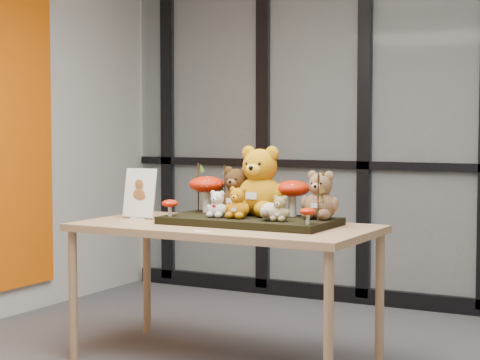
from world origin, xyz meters
The scene contains 22 objects.
room_shell centered at (0.00, 0.00, 1.68)m, with size 5.00×5.00×5.00m.
glass_partition centered at (0.00, 2.47, 1.42)m, with size 4.90×0.06×2.78m.
display_table centered at (-0.59, 0.57, 0.73)m, with size 1.69×0.85×0.79m.
diorama_tray centered at (-0.46, 0.64, 0.81)m, with size 0.97×0.49×0.04m, color black.
bear_pooh_yellow centered at (-0.46, 0.76, 1.05)m, with size 0.34×0.30×0.44m, color #C4820C, non-canonical shape.
bear_brown_medium centered at (-0.61, 0.76, 0.99)m, with size 0.23×0.21×0.30m, color #3F260F, non-canonical shape.
bear_tan_back centered at (-0.07, 0.75, 0.98)m, with size 0.22×0.20×0.29m, color brown, non-canonical shape.
bear_small_yellow centered at (-0.49, 0.55, 0.93)m, with size 0.15×0.13×0.19m, color #C4750B, non-canonical shape.
bear_white_bow centered at (-0.62, 0.55, 0.92)m, with size 0.13×0.12×0.17m, color white, non-canonical shape.
bear_beige_small centered at (-0.22, 0.54, 0.91)m, with size 0.12×0.11×0.15m, color #968450, non-canonical shape.
plush_cream_hedgehog centered at (-0.28, 0.54, 0.89)m, with size 0.08×0.08×0.11m, color beige, non-canonical shape.
mushroom_back_left centered at (-0.81, 0.76, 0.95)m, with size 0.21×0.21×0.24m, color #A61905, non-canonical shape.
mushroom_back_right centered at (-0.27, 0.80, 0.95)m, with size 0.20×0.20×0.23m, color #A61905, non-canonical shape.
mushroom_front_left centered at (-0.89, 0.47, 0.89)m, with size 0.09×0.09×0.11m, color #A61905, non-canonical shape.
mushroom_front_right centered at (-0.03, 0.48, 0.88)m, with size 0.09×0.09×0.10m, color #A61905, non-canonical shape.
sprig_green_far_left centered at (-0.87, 0.77, 0.98)m, with size 0.05×0.05×0.29m, color #1D3E0E, non-canonical shape.
sprig_green_mid_left centered at (-0.72, 0.82, 0.97)m, with size 0.05×0.05×0.28m, color #1D3E0E, non-canonical shape.
sprig_dry_far_right centered at (-0.06, 0.74, 0.97)m, with size 0.05×0.05×0.27m, color brown, non-canonical shape.
sprig_dry_mid_right centered at (-0.03, 0.61, 0.96)m, with size 0.05×0.05×0.26m, color brown, non-canonical shape.
sprig_green_centre centered at (-0.53, 0.83, 0.95)m, with size 0.05×0.05×0.23m, color #1D3E0E, non-canonical shape.
sign_holder centered at (-1.18, 0.60, 0.93)m, with size 0.21×0.07×0.30m.
label_card centered at (-0.54, 0.24, 0.79)m, with size 0.09×0.03×0.00m, color white.
Camera 1 is at (1.80, -3.69, 1.36)m, focal length 65.00 mm.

